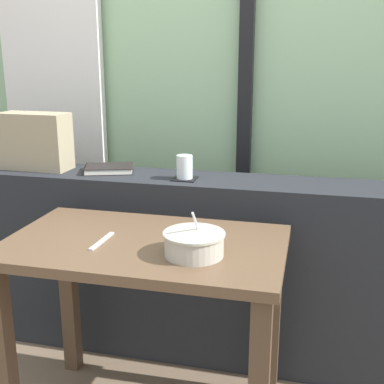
{
  "coord_description": "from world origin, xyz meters",
  "views": [
    {
      "loc": [
        0.48,
        -1.48,
        1.35
      ],
      "look_at": [
        0.01,
        0.45,
        0.8
      ],
      "focal_mm": 46.52,
      "sensor_mm": 36.0,
      "label": 1
    }
  ],
  "objects_px": {
    "coaster_square": "(185,179)",
    "soup_bowl": "(194,244)",
    "fork_utensil": "(102,241)",
    "juice_glass": "(185,168)",
    "throw_pillow": "(35,141)",
    "closed_book": "(108,169)",
    "breakfast_table": "(146,278)"
  },
  "relations": [
    {
      "from": "coaster_square",
      "to": "soup_bowl",
      "type": "xyz_separation_m",
      "value": [
        0.17,
        -0.55,
        -0.07
      ]
    },
    {
      "from": "fork_utensil",
      "to": "juice_glass",
      "type": "bearing_deg",
      "value": 74.6
    },
    {
      "from": "throw_pillow",
      "to": "juice_glass",
      "type": "bearing_deg",
      "value": -2.84
    },
    {
      "from": "coaster_square",
      "to": "soup_bowl",
      "type": "distance_m",
      "value": 0.58
    },
    {
      "from": "closed_book",
      "to": "fork_utensil",
      "type": "height_order",
      "value": "closed_book"
    },
    {
      "from": "soup_bowl",
      "to": "closed_book",
      "type": "bearing_deg",
      "value": 131.95
    },
    {
      "from": "coaster_square",
      "to": "throw_pillow",
      "type": "relative_size",
      "value": 0.31
    },
    {
      "from": "throw_pillow",
      "to": "closed_book",
      "type": "bearing_deg",
      "value": 3.15
    },
    {
      "from": "soup_bowl",
      "to": "fork_utensil",
      "type": "height_order",
      "value": "soup_bowl"
    },
    {
      "from": "breakfast_table",
      "to": "fork_utensil",
      "type": "distance_m",
      "value": 0.21
    },
    {
      "from": "closed_book",
      "to": "throw_pillow",
      "type": "height_order",
      "value": "throw_pillow"
    },
    {
      "from": "juice_glass",
      "to": "fork_utensil",
      "type": "relative_size",
      "value": 0.59
    },
    {
      "from": "throw_pillow",
      "to": "soup_bowl",
      "type": "bearing_deg",
      "value": -33.34
    },
    {
      "from": "throw_pillow",
      "to": "soup_bowl",
      "type": "distance_m",
      "value": 1.09
    },
    {
      "from": "breakfast_table",
      "to": "coaster_square",
      "type": "xyz_separation_m",
      "value": [
        0.02,
        0.47,
        0.25
      ]
    },
    {
      "from": "breakfast_table",
      "to": "soup_bowl",
      "type": "height_order",
      "value": "soup_bowl"
    },
    {
      "from": "fork_utensil",
      "to": "coaster_square",
      "type": "bearing_deg",
      "value": 74.6
    },
    {
      "from": "throw_pillow",
      "to": "fork_utensil",
      "type": "xyz_separation_m",
      "value": [
        0.56,
        -0.55,
        -0.23
      ]
    },
    {
      "from": "breakfast_table",
      "to": "closed_book",
      "type": "relative_size",
      "value": 3.76
    },
    {
      "from": "coaster_square",
      "to": "throw_pillow",
      "type": "xyz_separation_m",
      "value": [
        -0.72,
        0.04,
        0.13
      ]
    },
    {
      "from": "juice_glass",
      "to": "closed_book",
      "type": "distance_m",
      "value": 0.38
    },
    {
      "from": "closed_book",
      "to": "juice_glass",
      "type": "bearing_deg",
      "value": -8.4
    },
    {
      "from": "closed_book",
      "to": "throw_pillow",
      "type": "relative_size",
      "value": 0.8
    },
    {
      "from": "juice_glass",
      "to": "fork_utensil",
      "type": "xyz_separation_m",
      "value": [
        -0.16,
        -0.51,
        -0.15
      ]
    },
    {
      "from": "juice_glass",
      "to": "throw_pillow",
      "type": "distance_m",
      "value": 0.73
    },
    {
      "from": "breakfast_table",
      "to": "soup_bowl",
      "type": "relative_size",
      "value": 4.84
    },
    {
      "from": "juice_glass",
      "to": "fork_utensil",
      "type": "height_order",
      "value": "juice_glass"
    },
    {
      "from": "throw_pillow",
      "to": "coaster_square",
      "type": "bearing_deg",
      "value": -2.84
    },
    {
      "from": "closed_book",
      "to": "soup_bowl",
      "type": "xyz_separation_m",
      "value": [
        0.55,
        -0.61,
        -0.08
      ]
    },
    {
      "from": "closed_book",
      "to": "fork_utensil",
      "type": "xyz_separation_m",
      "value": [
        0.21,
        -0.57,
        -0.12
      ]
    },
    {
      "from": "breakfast_table",
      "to": "closed_book",
      "type": "height_order",
      "value": "closed_book"
    },
    {
      "from": "breakfast_table",
      "to": "soup_bowl",
      "type": "xyz_separation_m",
      "value": [
        0.2,
        -0.08,
        0.18
      ]
    }
  ]
}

